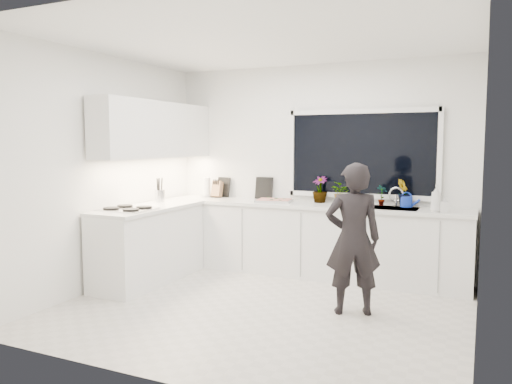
% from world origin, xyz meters
% --- Properties ---
extents(floor, '(4.00, 3.50, 0.02)m').
position_xyz_m(floor, '(0.00, 0.00, -0.01)').
color(floor, beige).
rests_on(floor, ground).
extents(wall_back, '(4.00, 0.02, 2.70)m').
position_xyz_m(wall_back, '(0.00, 1.76, 1.35)').
color(wall_back, white).
rests_on(wall_back, ground).
extents(wall_left, '(0.02, 3.50, 2.70)m').
position_xyz_m(wall_left, '(-2.01, 0.00, 1.35)').
color(wall_left, white).
rests_on(wall_left, ground).
extents(wall_right, '(0.02, 3.50, 2.70)m').
position_xyz_m(wall_right, '(2.01, 0.00, 1.35)').
color(wall_right, white).
rests_on(wall_right, ground).
extents(ceiling, '(4.00, 3.50, 0.02)m').
position_xyz_m(ceiling, '(0.00, 0.00, 2.71)').
color(ceiling, white).
rests_on(ceiling, wall_back).
extents(window, '(1.80, 0.02, 1.00)m').
position_xyz_m(window, '(0.60, 1.73, 1.55)').
color(window, black).
rests_on(window, wall_back).
extents(base_cabinets_back, '(3.92, 0.58, 0.88)m').
position_xyz_m(base_cabinets_back, '(0.00, 1.45, 0.44)').
color(base_cabinets_back, white).
rests_on(base_cabinets_back, floor).
extents(base_cabinets_left, '(0.58, 1.60, 0.88)m').
position_xyz_m(base_cabinets_left, '(-1.67, 0.35, 0.44)').
color(base_cabinets_left, white).
rests_on(base_cabinets_left, floor).
extents(countertop_back, '(3.94, 0.62, 0.04)m').
position_xyz_m(countertop_back, '(0.00, 1.44, 0.90)').
color(countertop_back, silver).
rests_on(countertop_back, base_cabinets_back).
extents(countertop_left, '(0.62, 1.60, 0.04)m').
position_xyz_m(countertop_left, '(-1.67, 0.35, 0.90)').
color(countertop_left, silver).
rests_on(countertop_left, base_cabinets_left).
extents(upper_cabinets, '(0.34, 2.10, 0.70)m').
position_xyz_m(upper_cabinets, '(-1.79, 0.70, 1.85)').
color(upper_cabinets, white).
rests_on(upper_cabinets, wall_left).
extents(sink, '(0.58, 0.42, 0.14)m').
position_xyz_m(sink, '(1.05, 1.45, 0.87)').
color(sink, silver).
rests_on(sink, countertop_back).
extents(faucet, '(0.03, 0.03, 0.22)m').
position_xyz_m(faucet, '(1.05, 1.65, 1.03)').
color(faucet, silver).
rests_on(faucet, countertop_back).
extents(stovetop, '(0.56, 0.48, 0.03)m').
position_xyz_m(stovetop, '(-1.69, -0.00, 0.94)').
color(stovetop, black).
rests_on(stovetop, countertop_left).
extents(person, '(0.64, 0.54, 1.50)m').
position_xyz_m(person, '(0.87, 0.23, 0.75)').
color(person, black).
rests_on(person, floor).
extents(pizza_tray, '(0.51, 0.41, 0.03)m').
position_xyz_m(pizza_tray, '(-0.46, 1.42, 0.94)').
color(pizza_tray, silver).
rests_on(pizza_tray, countertop_back).
extents(pizza, '(0.46, 0.36, 0.01)m').
position_xyz_m(pizza, '(-0.46, 1.42, 0.95)').
color(pizza, red).
rests_on(pizza, pizza_tray).
extents(watering_can, '(0.16, 0.16, 0.13)m').
position_xyz_m(watering_can, '(1.18, 1.61, 0.98)').
color(watering_can, '#1230AD').
rests_on(watering_can, countertop_back).
extents(paper_towel_roll, '(0.13, 0.13, 0.26)m').
position_xyz_m(paper_towel_roll, '(-1.55, 1.55, 1.05)').
color(paper_towel_roll, white).
rests_on(paper_towel_roll, countertop_back).
extents(knife_block, '(0.13, 0.10, 0.22)m').
position_xyz_m(knife_block, '(-1.40, 1.59, 1.03)').
color(knife_block, '#936344').
rests_on(knife_block, countertop_back).
extents(utensil_crock, '(0.16, 0.16, 0.16)m').
position_xyz_m(utensil_crock, '(-1.81, 0.80, 1.00)').
color(utensil_crock, silver).
rests_on(utensil_crock, countertop_left).
extents(picture_frame_large, '(0.22, 0.07, 0.28)m').
position_xyz_m(picture_frame_large, '(-1.36, 1.69, 1.06)').
color(picture_frame_large, black).
rests_on(picture_frame_large, countertop_back).
extents(picture_frame_small, '(0.25, 0.02, 0.30)m').
position_xyz_m(picture_frame_small, '(-0.73, 1.69, 1.07)').
color(picture_frame_small, black).
rests_on(picture_frame_small, countertop_back).
extents(herb_plants, '(1.25, 0.33, 0.34)m').
position_xyz_m(herb_plants, '(0.51, 1.61, 1.08)').
color(herb_plants, '#26662D').
rests_on(herb_plants, countertop_back).
extents(soap_bottles, '(0.19, 0.12, 0.31)m').
position_xyz_m(soap_bottles, '(1.56, 1.30, 1.06)').
color(soap_bottles, '#D8BF66').
rests_on(soap_bottles, countertop_back).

